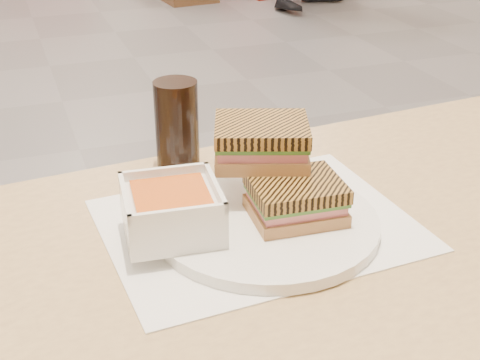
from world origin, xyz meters
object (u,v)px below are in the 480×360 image
object	(u,v)px
plate	(267,223)
panini_lower	(296,199)
main_table	(308,329)
cola_glass	(177,126)
soup_bowl	(172,212)

from	to	relation	value
plate	panini_lower	distance (m)	0.05
main_table	cola_glass	bearing A→B (deg)	107.32
plate	soup_bowl	size ratio (longest dim) A/B	2.29
main_table	cola_glass	xyz separation A→B (m)	(-0.09, 0.29, 0.18)
plate	cola_glass	bearing A→B (deg)	105.54
plate	panini_lower	bearing A→B (deg)	-12.35
soup_bowl	plate	bearing A→B (deg)	-5.04
soup_bowl	cola_glass	world-z (taller)	cola_glass
plate	cola_glass	distance (m)	0.23
panini_lower	cola_glass	size ratio (longest dim) A/B	0.86
soup_bowl	panini_lower	world-z (taller)	soup_bowl
soup_bowl	panini_lower	size ratio (longest dim) A/B	1.05
main_table	plate	bearing A→B (deg)	112.22
main_table	cola_glass	distance (m)	0.35
panini_lower	plate	bearing A→B (deg)	167.65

